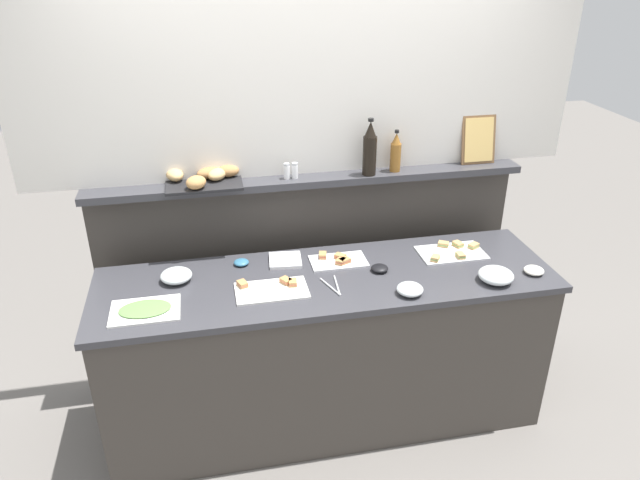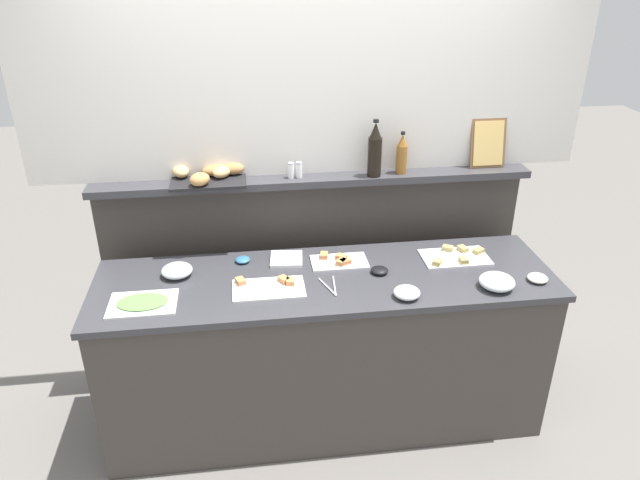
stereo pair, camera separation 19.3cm
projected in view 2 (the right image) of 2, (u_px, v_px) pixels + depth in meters
name	position (u px, v px, depth m)	size (l,w,h in m)	color
ground_plane	(313.00, 352.00, 3.99)	(12.00, 12.00, 0.00)	slate
buffet_counter	(326.00, 350.00, 3.25)	(2.37, 0.68, 0.93)	#3D3833
back_ledge_unit	(314.00, 269.00, 3.61)	(2.44, 0.22, 1.31)	#3D3833
upper_wall_panel	(312.00, 52.00, 3.06)	(3.04, 0.08, 1.29)	white
sandwich_platter_front	(339.00, 261.00, 3.18)	(0.30, 0.18, 0.04)	white
sandwich_platter_side	(456.00, 256.00, 3.23)	(0.36, 0.22, 0.04)	white
sandwich_platter_rear	(269.00, 287.00, 2.94)	(0.36, 0.21, 0.04)	white
cold_cuts_platter	(143.00, 303.00, 2.81)	(0.32, 0.22, 0.02)	white
glass_bowl_large	(177.00, 271.00, 3.05)	(0.16, 0.16, 0.06)	silver
glass_bowl_medium	(497.00, 282.00, 2.94)	(0.18, 0.18, 0.07)	silver
glass_bowl_small	(407.00, 293.00, 2.87)	(0.13, 0.13, 0.05)	silver
condiment_bowl_red	(379.00, 270.00, 3.08)	(0.09, 0.09, 0.03)	black
condiment_bowl_cream	(538.00, 278.00, 3.01)	(0.10, 0.10, 0.04)	silver
condiment_bowl_dark	(243.00, 260.00, 3.19)	(0.08, 0.08, 0.03)	teal
serving_tongs	(331.00, 287.00, 2.95)	(0.08, 0.19, 0.01)	#B7BABF
napkin_stack	(286.00, 259.00, 3.20)	(0.17, 0.17, 0.02)	white
vinegar_bottle_amber	(402.00, 155.00, 3.27)	(0.06, 0.06, 0.24)	#8E5B23
wine_bottle_dark	(375.00, 151.00, 3.21)	(0.08, 0.08, 0.32)	black
salt_shaker	(291.00, 170.00, 3.23)	(0.03, 0.03, 0.09)	white
pepper_shaker	(299.00, 170.00, 3.23)	(0.03, 0.03, 0.09)	white
bread_basket	(210.00, 174.00, 3.20)	(0.41, 0.30, 0.08)	black
framed_picture	(488.00, 143.00, 3.35)	(0.20, 0.07, 0.28)	brown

